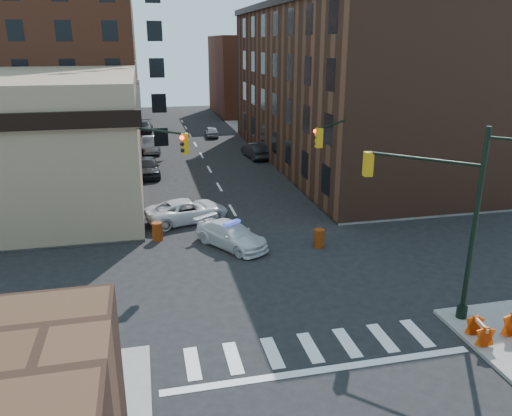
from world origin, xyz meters
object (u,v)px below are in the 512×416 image
barrel_road (319,238)px  barrel_bank (157,231)px  pickup (187,211)px  pedestrian_a (120,209)px  parked_car_wfar (151,144)px  parked_car_enear (256,150)px  barricade_se_a (480,332)px  police_car (231,235)px  parked_car_wnear (148,167)px  barricade_nw_a (86,223)px  pedestrian_b (93,215)px

barrel_road → barrel_bank: barrel_bank is taller
pickup → pedestrian_a: (-4.21, 0.12, 0.39)m
parked_car_wfar → pedestrian_a: size_ratio=2.52×
pedestrian_a → barrel_road: pedestrian_a is taller
parked_car_enear → pedestrian_a: 21.31m
barricade_se_a → barrel_road: bearing=23.3°
pickup → parked_car_wfar: parked_car_wfar is taller
barrel_road → parked_car_wfar: bearing=106.9°
police_car → parked_car_wnear: (-4.31, 17.10, 0.12)m
barrel_bank → barricade_nw_a: (-4.24, 2.35, 0.05)m
barrel_bank → barricade_se_a: 17.92m
police_car → barricade_nw_a: (-8.31, 4.26, -0.10)m
parked_car_wnear → barricade_nw_a: parked_car_wnear is taller
pedestrian_a → barricade_se_a: (13.85, -16.55, -0.58)m
pickup → barricade_se_a: pickup is taller
pedestrian_a → barrel_bank: (2.19, -2.95, -0.59)m
pickup → barricade_se_a: (9.64, -16.44, -0.18)m
pedestrian_a → barrel_road: size_ratio=1.86×
parked_car_wfar → barricade_nw_a: size_ratio=4.18×
pedestrian_b → barrel_bank: pedestrian_b is taller
parked_car_wnear → barricade_se_a: (11.90, -28.79, -0.26)m
police_car → pedestrian_a: bearing=109.0°
police_car → parked_car_wnear: parked_car_wnear is taller
police_car → barrel_bank: 4.50m
police_car → pedestrian_b: pedestrian_b is taller
parked_car_wnear → barricade_nw_a: (-4.00, -12.84, -0.22)m
barricade_se_a → parked_car_wnear: bearing=31.1°
police_car → barricade_nw_a: size_ratio=4.03×
barrel_road → parked_car_enear: bearing=86.2°
barricade_nw_a → pedestrian_a: bearing=22.6°
pickup → parked_car_enear: size_ratio=1.11×
pedestrian_a → barricade_se_a: pedestrian_a is taller
parked_car_enear → pedestrian_b: size_ratio=2.72×
parked_car_enear → barrel_bank: size_ratio=4.42×
pedestrian_a → pedestrian_b: (-1.58, -0.46, -0.10)m
pickup → barricade_se_a: bearing=-164.7°
police_car → pedestrian_b: 9.01m
pickup → pedestrian_b: (-5.80, -0.35, 0.29)m
pickup → pedestrian_a: 4.23m
pedestrian_b → parked_car_enear: bearing=48.2°
pickup → barricade_nw_a: (-6.26, -0.49, -0.14)m
parked_car_wnear → barrel_road: parked_car_wnear is taller
barrel_road → police_car: bearing=166.5°
parked_car_enear → barrel_bank: (-10.46, -20.10, -0.25)m
parked_car_wnear → pedestrian_b: bearing=-107.5°
barricade_nw_a → barrel_road: bearing=-16.2°
pickup → barricade_nw_a: 6.28m
parked_car_wnear → barricade_se_a: bearing=-69.4°
pedestrian_a → police_car: bearing=-37.2°
pedestrian_a → barricade_nw_a: bearing=-162.8°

